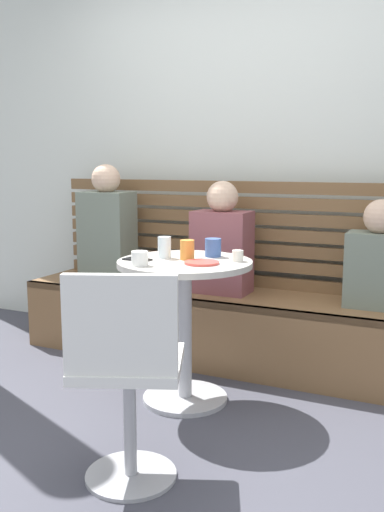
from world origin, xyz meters
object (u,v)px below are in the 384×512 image
at_px(person_adult, 107,229).
at_px(cafe_table, 185,303).
at_px(person_child_middle, 379,261).
at_px(cup_mug_blue, 213,248).
at_px(cup_water_clear, 164,247).
at_px(plate_small, 202,263).
at_px(cup_tumbler_orange, 187,250).
at_px(white_chair, 126,371).
at_px(person_child_left, 222,244).
at_px(cup_ceramic_white, 140,258).
at_px(cup_espresso_small, 238,256).
at_px(phone_on_table, 137,259).
at_px(booth_bench, 229,328).

bearing_deg(person_adult, cafe_table, -35.63).
distance_m(person_child_middle, cup_mug_blue, 0.92).
distance_m(person_adult, cup_mug_blue, 1.07).
distance_m(person_adult, person_child_middle, 1.74).
bearing_deg(cup_water_clear, plate_small, -17.34).
height_order(cup_tumbler_orange, plate_small, cup_tumbler_orange).
relative_size(person_child_middle, cup_mug_blue, 6.23).
xyz_separation_m(cafe_table, white_chair, (0.15, -0.81, -0.05)).
bearing_deg(person_child_left, cup_tumbler_orange, -85.31).
height_order(cafe_table, plate_small, plate_small).
relative_size(cup_water_clear, cup_ceramic_white, 1.38).
height_order(cup_espresso_small, plate_small, cup_espresso_small).
bearing_deg(cafe_table, cup_mug_blue, 64.19).
relative_size(cup_water_clear, cup_mug_blue, 1.16).
height_order(cup_water_clear, cup_mug_blue, cup_water_clear).
xyz_separation_m(cafe_table, cup_tumbler_orange, (-0.01, 0.03, 0.27)).
bearing_deg(cup_water_clear, cup_ceramic_white, -90.91).
relative_size(cup_mug_blue, phone_on_table, 0.68).
distance_m(booth_bench, cup_espresso_small, 0.80).
height_order(booth_bench, cup_water_clear, cup_water_clear).
xyz_separation_m(cafe_table, person_child_middle, (0.85, 0.66, 0.18)).
bearing_deg(cup_espresso_small, cup_tumbler_orange, -165.94).
bearing_deg(booth_bench, cup_water_clear, -102.00).
distance_m(person_child_left, cup_mug_blue, 0.48).
bearing_deg(person_adult, cup_tumbler_orange, -34.56).
distance_m(cup_ceramic_white, plate_small, 0.30).
relative_size(cup_water_clear, phone_on_table, 0.79).
bearing_deg(person_child_left, booth_bench, -4.19).
height_order(cup_espresso_small, cup_ceramic_white, cup_ceramic_white).
relative_size(person_adult, cup_ceramic_white, 9.68).
xyz_separation_m(person_child_middle, cup_water_clear, (-0.98, -0.63, 0.10)).
distance_m(person_child_middle, cup_tumbler_orange, 1.07).
relative_size(cafe_table, person_child_middle, 1.25).
distance_m(cafe_table, cup_mug_blue, 0.33).
bearing_deg(booth_bench, plate_small, -80.22).
bearing_deg(cup_espresso_small, person_child_middle, 42.99).
bearing_deg(cup_mug_blue, cup_ceramic_white, -118.76).
relative_size(booth_bench, cup_water_clear, 24.55).
distance_m(person_child_left, cup_espresso_small, 0.61).
xyz_separation_m(booth_bench, cup_tumbler_orange, (-0.00, -0.59, 0.57)).
distance_m(white_chair, person_adult, 1.80).
xyz_separation_m(person_child_left, cup_mug_blue, (0.14, -0.46, 0.05)).
bearing_deg(phone_on_table, cafe_table, -60.60).
bearing_deg(plate_small, person_child_middle, 43.86).
bearing_deg(cup_ceramic_white, plate_small, 34.28).
bearing_deg(cup_ceramic_white, cup_espresso_small, 39.51).
bearing_deg(phone_on_table, person_child_middle, -48.79).
bearing_deg(cup_water_clear, person_child_left, 82.98).
bearing_deg(plate_small, white_chair, -87.44).
bearing_deg(cup_tumbler_orange, booth_bench, 89.61).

